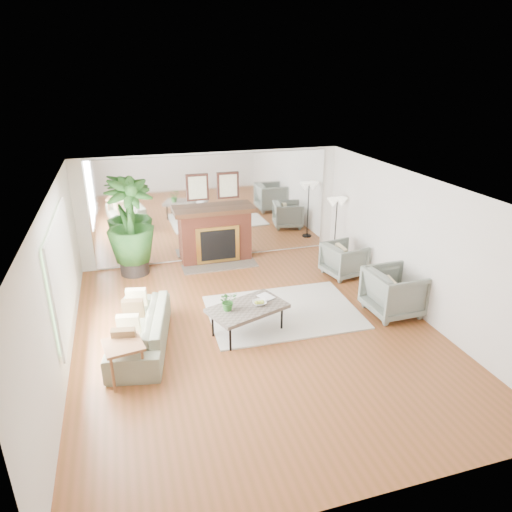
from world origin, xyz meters
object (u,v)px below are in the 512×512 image
object	(u,v)px
potted_ficus	(130,224)
side_table	(124,350)
coffee_table	(248,309)
armchair_front	(394,292)
armchair_back	(344,259)
fireplace	(216,235)
sofa	(140,330)
floor_lamp	(337,207)

from	to	relation	value
potted_ficus	side_table	bearing A→B (deg)	-94.54
coffee_table	armchair_front	size ratio (longest dim) A/B	1.54
armchair_front	side_table	size ratio (longest dim) A/B	1.55
armchair_back	fireplace	bearing A→B (deg)	47.06
coffee_table	potted_ficus	xyz separation A→B (m)	(-1.71, 3.10, 0.67)
fireplace	side_table	world-z (taller)	fireplace
sofa	floor_lamp	xyz separation A→B (m)	(4.62, 2.52, 0.96)
armchair_back	armchair_front	world-z (taller)	armchair_front
fireplace	armchair_front	size ratio (longest dim) A/B	2.18
armchair_front	floor_lamp	bearing A→B (deg)	-4.12
fireplace	sofa	distance (m)	3.71
coffee_table	sofa	bearing A→B (deg)	176.39
potted_ficus	fireplace	bearing A→B (deg)	4.85
armchair_back	sofa	bearing A→B (deg)	98.92
floor_lamp	armchair_back	bearing A→B (deg)	-102.91
potted_ficus	armchair_front	bearing A→B (deg)	-35.54
fireplace	potted_ficus	size ratio (longest dim) A/B	0.97
fireplace	armchair_back	xyz separation A→B (m)	(2.49, -1.55, -0.30)
armchair_front	floor_lamp	distance (m)	2.84
fireplace	coffee_table	xyz separation A→B (m)	(-0.16, -3.26, -0.19)
fireplace	floor_lamp	distance (m)	2.84
sofa	armchair_front	distance (m)	4.51
armchair_front	floor_lamp	size ratio (longest dim) A/B	0.64
fireplace	armchair_back	size ratio (longest dim) A/B	2.56
side_table	potted_ficus	bearing A→B (deg)	85.46
sofa	armchair_back	distance (m)	4.69
sofa	side_table	xyz separation A→B (m)	(-0.26, -0.83, 0.20)
fireplace	floor_lamp	bearing A→B (deg)	-13.22
fireplace	armchair_back	world-z (taller)	fireplace
armchair_back	armchair_front	bearing A→B (deg)	172.12
side_table	armchair_back	bearing A→B (deg)	27.50
coffee_table	armchair_front	distance (m)	2.75
floor_lamp	fireplace	bearing A→B (deg)	166.78
fireplace	floor_lamp	world-z (taller)	fireplace
armchair_front	floor_lamp	world-z (taller)	floor_lamp
armchair_front	side_table	xyz separation A→B (m)	(-4.77, -0.63, 0.08)
fireplace	side_table	bearing A→B (deg)	-118.68
potted_ficus	floor_lamp	distance (m)	4.60
coffee_table	side_table	bearing A→B (deg)	-160.42
coffee_table	armchair_front	xyz separation A→B (m)	(2.75, -0.08, -0.04)
side_table	armchair_front	bearing A→B (deg)	7.56
armchair_back	potted_ficus	distance (m)	4.64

